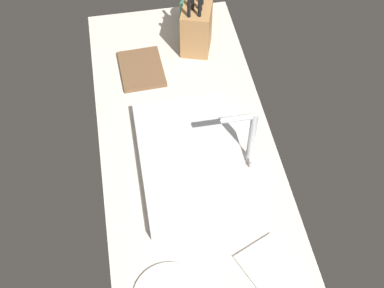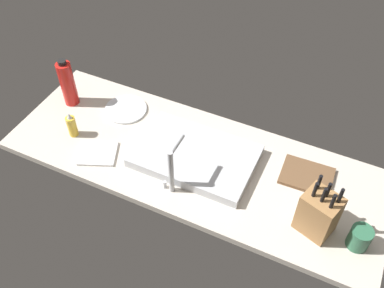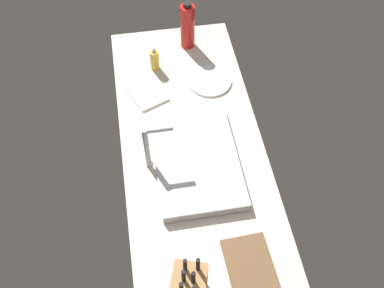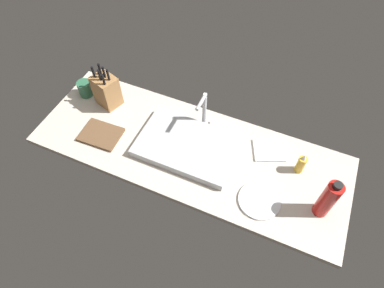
% 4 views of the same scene
% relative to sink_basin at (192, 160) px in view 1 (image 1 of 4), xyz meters
% --- Properties ---
extents(countertop_slab, '(1.79, 0.64, 0.04)m').
position_rel_sink_basin_xyz_m(countertop_slab, '(0.01, -0.00, -0.04)').
color(countertop_slab, beige).
rests_on(countertop_slab, ground).
extents(sink_basin, '(0.55, 0.36, 0.05)m').
position_rel_sink_basin_xyz_m(sink_basin, '(0.00, 0.00, 0.00)').
color(sink_basin, '#B7BABF').
rests_on(sink_basin, countertop_slab).
extents(faucet, '(0.06, 0.13, 0.25)m').
position_rel_sink_basin_xyz_m(faucet, '(0.02, 0.19, 0.12)').
color(faucet, '#B7BABF').
rests_on(faucet, countertop_slab).
extents(knife_block, '(0.17, 0.15, 0.28)m').
position_rel_sink_basin_xyz_m(knife_block, '(-0.59, 0.12, 0.08)').
color(knife_block, '#9E7042').
rests_on(knife_block, countertop_slab).
extents(cutting_board, '(0.24, 0.18, 0.02)m').
position_rel_sink_basin_xyz_m(cutting_board, '(-0.50, -0.12, -0.01)').
color(cutting_board, brown).
rests_on(cutting_board, countertop_slab).
extents(dish_towel, '(0.22, 0.21, 0.01)m').
position_rel_sink_basin_xyz_m(dish_towel, '(0.43, 0.17, -0.02)').
color(dish_towel, white).
rests_on(dish_towel, countertop_slab).
extents(coffee_mug, '(0.09, 0.09, 0.10)m').
position_rel_sink_basin_xyz_m(coffee_mug, '(-0.77, 0.13, 0.03)').
color(coffee_mug, '#2D6647').
rests_on(coffee_mug, countertop_slab).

